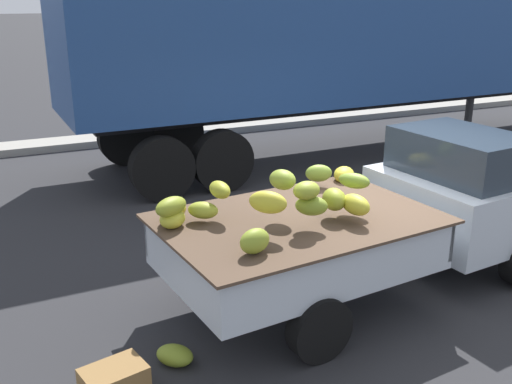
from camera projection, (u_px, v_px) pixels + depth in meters
The scene contains 6 objects.
ground at pixel (387, 270), 7.30m from camera, with size 220.00×220.00×0.00m, color #28282B.
curb_strip at pixel (183, 132), 14.24m from camera, with size 80.00×0.80×0.16m, color gray.
pickup_truck at pixel (432, 203), 7.03m from camera, with size 5.13×2.30×1.70m.
semi_trailer at pixel (357, 31), 11.94m from camera, with size 12.05×2.84×3.95m.
fallen_banana_bunch_near_tailgate at pixel (175, 355), 5.42m from camera, with size 0.36×0.26×0.18m, color olive.
produce_crate at pixel (114, 383), 4.96m from camera, with size 0.52×0.36×0.29m, color olive.
Camera 1 is at (-4.26, -5.29, 3.26)m, focal length 41.12 mm.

